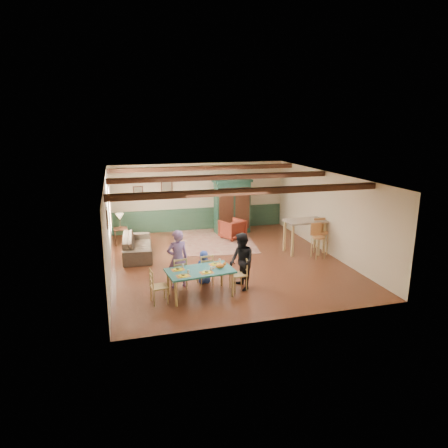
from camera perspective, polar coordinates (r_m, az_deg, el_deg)
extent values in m
plane|color=#4B2215|center=(12.65, 0.27, -5.33)|extent=(8.00, 8.00, 0.00)
cube|color=beige|center=(16.07, -3.53, 3.88)|extent=(7.00, 0.02, 2.70)
cube|color=beige|center=(11.85, -16.27, -0.45)|extent=(0.02, 8.00, 2.70)
cube|color=beige|center=(13.59, 14.65, 1.52)|extent=(0.02, 8.00, 2.70)
cube|color=white|center=(12.01, 0.28, 6.89)|extent=(7.00, 8.00, 0.02)
cube|color=#213C2A|center=(16.24, -3.46, 0.75)|extent=(6.95, 0.03, 0.90)
cube|color=black|center=(9.85, 3.86, 4.69)|extent=(6.95, 0.16, 0.16)
cube|color=black|center=(12.41, -0.21, 6.71)|extent=(6.95, 0.16, 0.16)
cube|color=black|center=(14.92, -2.81, 7.98)|extent=(6.95, 0.16, 0.16)
imported|color=#775795|center=(10.53, -6.64, -5.00)|extent=(0.62, 0.45, 1.57)
imported|color=black|center=(10.39, 2.53, -5.39)|extent=(0.66, 0.80, 1.51)
imported|color=#2A46AA|center=(10.85, -2.86, -6.18)|extent=(0.48, 0.35, 0.92)
cube|color=tan|center=(14.78, -1.59, -2.38)|extent=(3.32, 3.79, 0.01)
cube|color=#133024|center=(15.66, 1.17, 2.54)|extent=(1.52, 0.67, 2.11)
imported|color=#501610|center=(14.98, 1.21, -0.72)|extent=(1.05, 1.06, 0.73)
imported|color=#382E23|center=(13.42, -12.27, -3.00)|extent=(1.02, 2.34, 0.67)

